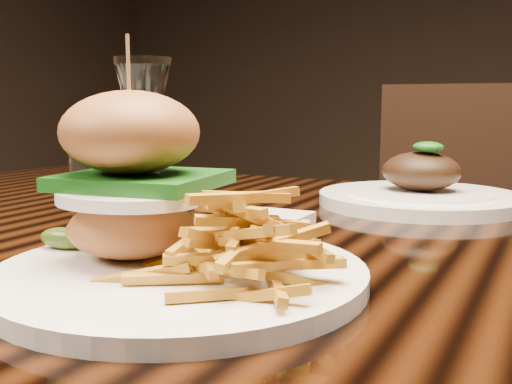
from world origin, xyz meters
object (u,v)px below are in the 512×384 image
at_px(dining_table, 301,289).
at_px(wine_glass, 143,101).
at_px(burger_plate, 173,219).
at_px(chair_far, 463,248).
at_px(far_dish, 420,193).

height_order(dining_table, wine_glass, wine_glass).
bearing_deg(dining_table, burger_plate, -91.27).
height_order(wine_glass, chair_far, wine_glass).
bearing_deg(dining_table, chair_far, 85.91).
bearing_deg(dining_table, far_dish, 68.10).
bearing_deg(dining_table, wine_glass, -168.73).
bearing_deg(chair_far, far_dish, -93.38).
height_order(far_dish, chair_far, chair_far).
height_order(dining_table, chair_far, chair_far).
bearing_deg(wine_glass, dining_table, 11.27).
relative_size(burger_plate, chair_far, 0.32).
bearing_deg(wine_glass, far_dish, 42.49).
distance_m(burger_plate, wine_glass, 0.31).
height_order(dining_table, far_dish, far_dish).
bearing_deg(burger_plate, dining_table, 93.30).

